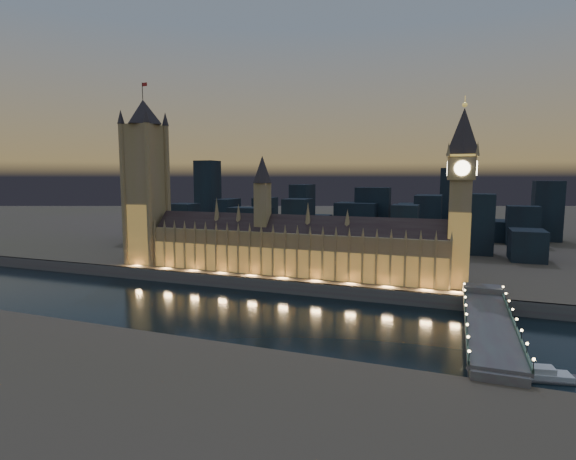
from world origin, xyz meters
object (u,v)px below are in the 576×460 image
(palace_of_westminster, at_px, (289,246))
(river_boat, at_px, (524,373))
(westminster_bridge, at_px, (488,327))
(elizabeth_tower, at_px, (461,183))
(victoria_tower, at_px, (145,175))

(palace_of_westminster, relative_size, river_boat, 5.21)
(river_boat, bearing_deg, palace_of_westminster, 141.79)
(westminster_bridge, distance_m, river_boat, 36.99)
(elizabeth_tower, height_order, river_boat, elizabeth_tower)
(victoria_tower, height_order, westminster_bridge, victoria_tower)
(victoria_tower, distance_m, river_boat, 270.91)
(victoria_tower, xyz_separation_m, elizabeth_tower, (218.00, -0.01, -4.75))
(palace_of_westminster, distance_m, westminster_bridge, 136.13)
(victoria_tower, height_order, river_boat, victoria_tower)
(victoria_tower, relative_size, elizabeth_tower, 1.21)
(palace_of_westminster, distance_m, elizabeth_tower, 113.00)
(palace_of_westminster, bearing_deg, elizabeth_tower, 0.09)
(river_boat, bearing_deg, westminster_bridge, 105.75)
(victoria_tower, distance_m, elizabeth_tower, 218.05)
(palace_of_westminster, xyz_separation_m, river_boat, (127.72, -100.54, -24.81))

